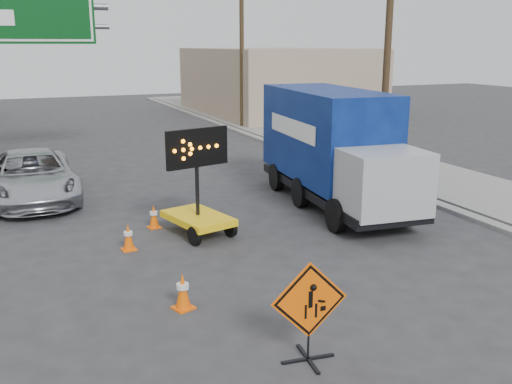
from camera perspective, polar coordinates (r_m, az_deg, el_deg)
ground at (r=10.19m, az=8.13°, el=-14.32°), size 100.00×100.00×0.00m
curb_right at (r=25.98m, az=4.48°, el=3.81°), size 0.40×60.00×0.12m
sidewalk_right at (r=27.12m, az=8.80°, el=4.17°), size 4.00×60.00×0.15m
building_right_far at (r=41.62m, az=1.93°, el=11.00°), size 10.00×14.00×4.60m
highway_gantry at (r=25.49m, az=-23.38°, el=13.82°), size 6.18×0.38×6.90m
utility_pole_near at (r=21.71m, az=13.02°, el=13.66°), size 1.80×0.26×9.00m
utility_pole_far at (r=34.03m, az=-1.43°, el=14.22°), size 1.80×0.26×9.00m
construction_sign at (r=9.11m, az=5.34°, el=-11.61°), size 1.26×0.89×1.68m
arrow_board at (r=15.07m, az=-5.84°, el=-1.91°), size 1.76×2.22×2.83m
pickup_truck at (r=19.67m, az=-21.47°, el=1.48°), size 2.67×5.67×1.57m
box_truck at (r=17.78m, az=7.69°, el=3.77°), size 2.97×7.64×3.54m
cone_a at (r=11.05m, az=-7.33°, el=-9.79°), size 0.46×0.46×0.72m
cone_b at (r=14.29m, az=-12.65°, el=-4.40°), size 0.36×0.36×0.67m
cone_c at (r=15.86m, az=-10.18°, el=-2.40°), size 0.39×0.39×0.66m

